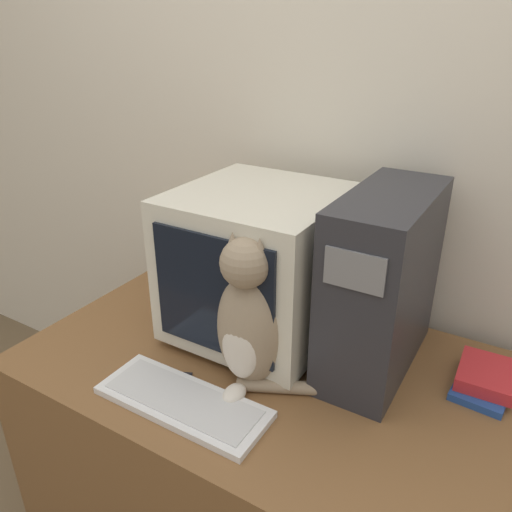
# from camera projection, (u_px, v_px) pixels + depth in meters

# --- Properties ---
(wall_back) EXTENTS (7.00, 0.05, 2.50)m
(wall_back) POSITION_uv_depth(u_px,v_px,m) (350.00, 145.00, 1.51)
(wall_back) COLOR beige
(wall_back) RESTS_ON ground_plane
(desk) EXTENTS (1.35, 0.80, 0.74)m
(desk) POSITION_uv_depth(u_px,v_px,m) (270.00, 463.00, 1.51)
(desk) COLOR brown
(desk) RESTS_ON ground_plane
(crt_monitor) EXTENTS (0.44, 0.46, 0.44)m
(crt_monitor) POSITION_uv_depth(u_px,v_px,m) (259.00, 264.00, 1.41)
(crt_monitor) COLOR beige
(crt_monitor) RESTS_ON desk
(computer_tower) EXTENTS (0.19, 0.45, 0.48)m
(computer_tower) POSITION_uv_depth(u_px,v_px,m) (382.00, 283.00, 1.27)
(computer_tower) COLOR #28282D
(computer_tower) RESTS_ON desk
(keyboard) EXTENTS (0.43, 0.16, 0.02)m
(keyboard) POSITION_uv_depth(u_px,v_px,m) (183.00, 402.00, 1.21)
(keyboard) COLOR silver
(keyboard) RESTS_ON desk
(cat) EXTENTS (0.27, 0.21, 0.42)m
(cat) POSITION_uv_depth(u_px,v_px,m) (250.00, 321.00, 1.21)
(cat) COLOR gray
(cat) RESTS_ON desk
(book_stack) EXTENTS (0.14, 0.21, 0.05)m
(book_stack) POSITION_uv_depth(u_px,v_px,m) (485.00, 379.00, 1.26)
(book_stack) COLOR #234793
(book_stack) RESTS_ON desk
(pen) EXTENTS (0.14, 0.07, 0.01)m
(pen) POSITION_uv_depth(u_px,v_px,m) (165.00, 372.00, 1.32)
(pen) COLOR black
(pen) RESTS_ON desk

